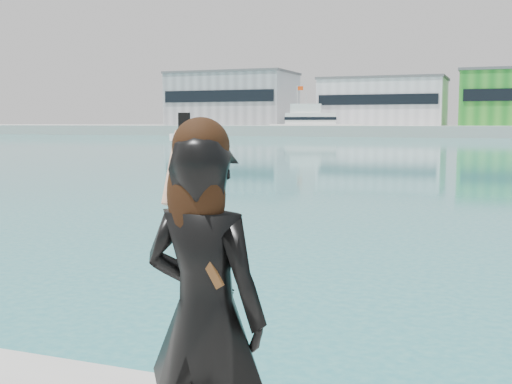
% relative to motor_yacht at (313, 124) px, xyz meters
% --- Properties ---
extents(far_quay, '(320.00, 40.00, 2.00)m').
position_rel_motor_yacht_xyz_m(far_quay, '(33.05, 14.49, -1.25)').
color(far_quay, '#9E9E99').
rests_on(far_quay, ground).
extents(warehouse_grey_left, '(26.52, 16.36, 11.50)m').
position_rel_motor_yacht_xyz_m(warehouse_grey_left, '(-21.95, 12.47, 5.51)').
color(warehouse_grey_left, gray).
rests_on(warehouse_grey_left, far_quay).
extents(warehouse_white, '(24.48, 15.35, 9.50)m').
position_rel_motor_yacht_xyz_m(warehouse_white, '(11.05, 12.47, 4.51)').
color(warehouse_white, silver).
rests_on(warehouse_white, far_quay).
extents(flagpole_left, '(1.28, 0.16, 8.00)m').
position_rel_motor_yacht_xyz_m(flagpole_left, '(-4.86, 5.49, 4.28)').
color(flagpole_left, silver).
rests_on(flagpole_left, far_quay).
extents(motor_yacht, '(17.80, 8.30, 8.02)m').
position_rel_motor_yacht_xyz_m(motor_yacht, '(0.00, 0.00, 0.00)').
color(motor_yacht, white).
rests_on(motor_yacht, ground).
extents(buoy_far, '(0.50, 0.50, 0.50)m').
position_rel_motor_yacht_xyz_m(buoy_far, '(-5.89, -37.83, -2.25)').
color(buoy_far, yellow).
rests_on(buoy_far, ground).
extents(woman, '(0.69, 0.49, 1.89)m').
position_rel_motor_yacht_xyz_m(woman, '(32.33, -115.75, -0.50)').
color(woman, black).
rests_on(woman, near_quay).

